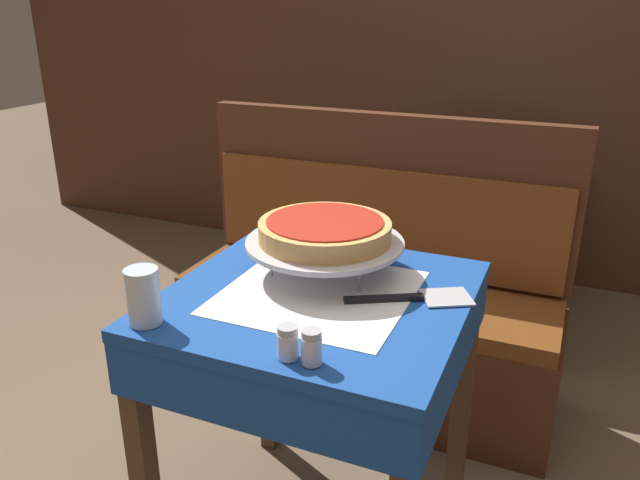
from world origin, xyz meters
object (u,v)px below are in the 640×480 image
(pizza_pan_stand, at_px, (325,244))
(condiment_caddy, at_px, (489,147))
(dining_table_front, at_px, (318,332))
(salt_shaker, at_px, (288,342))
(napkin_holder, at_px, (335,229))
(deep_dish_pizza, at_px, (325,230))
(booth_bench, at_px, (367,315))
(dining_table_rear, at_px, (474,180))
(pizza_server, at_px, (414,298))
(water_glass_near, at_px, (143,296))
(pepper_shaker, at_px, (312,347))

(pizza_pan_stand, bearing_deg, condiment_caddy, 83.08)
(dining_table_front, relative_size, salt_shaker, 11.46)
(napkin_holder, bearing_deg, dining_table_front, -75.24)
(dining_table_front, xyz_separation_m, deep_dish_pizza, (-0.03, 0.11, 0.23))
(booth_bench, distance_m, napkin_holder, 0.68)
(dining_table_front, distance_m, dining_table_rear, 1.55)
(napkin_holder, bearing_deg, pizza_server, -40.12)
(deep_dish_pizza, distance_m, condiment_caddy, 1.47)
(water_glass_near, bearing_deg, pepper_shaker, -0.96)
(pizza_pan_stand, relative_size, pizza_server, 1.38)
(napkin_holder, bearing_deg, water_glass_near, -108.85)
(pizza_server, bearing_deg, condiment_caddy, 92.71)
(dining_table_rear, height_order, pizza_server, pizza_server)
(booth_bench, relative_size, condiment_caddy, 8.82)
(dining_table_front, bearing_deg, pizza_server, 12.77)
(pepper_shaker, bearing_deg, dining_table_rear, 90.48)
(dining_table_front, bearing_deg, booth_bench, 99.45)
(water_glass_near, xyz_separation_m, salt_shaker, (0.34, -0.01, -0.03))
(salt_shaker, distance_m, pepper_shaker, 0.05)
(booth_bench, bearing_deg, dining_table_front, -80.55)
(salt_shaker, bearing_deg, dining_table_rear, 88.92)
(pizza_pan_stand, relative_size, deep_dish_pizza, 1.20)
(salt_shaker, xyz_separation_m, condiment_caddy, (0.09, 1.86, 0.01))
(pizza_server, distance_m, condiment_caddy, 1.52)
(pizza_pan_stand, distance_m, deep_dish_pizza, 0.04)
(deep_dish_pizza, distance_m, napkin_holder, 0.21)
(pepper_shaker, bearing_deg, deep_dish_pizza, 109.42)
(dining_table_front, xyz_separation_m, pizza_server, (0.22, 0.05, 0.11))
(dining_table_front, height_order, condiment_caddy, condiment_caddy)
(dining_table_rear, bearing_deg, booth_bench, -105.73)
(dining_table_rear, height_order, booth_bench, booth_bench)
(booth_bench, distance_m, pepper_shaker, 1.18)
(pizza_pan_stand, height_order, water_glass_near, water_glass_near)
(pizza_server, bearing_deg, dining_table_rear, 94.73)
(pepper_shaker, relative_size, condiment_caddy, 0.45)
(condiment_caddy, bearing_deg, pepper_shaker, -91.14)
(pizza_pan_stand, relative_size, condiment_caddy, 2.52)
(dining_table_rear, bearing_deg, pizza_server, -85.27)
(condiment_caddy, bearing_deg, pizza_server, -87.29)
(napkin_holder, bearing_deg, condiment_caddy, 79.74)
(deep_dish_pizza, bearing_deg, pepper_shaker, -70.58)
(dining_table_rear, distance_m, napkin_holder, 1.27)
(dining_table_rear, xyz_separation_m, pizza_pan_stand, (-0.12, -1.44, 0.19))
(dining_table_rear, xyz_separation_m, condiment_caddy, (0.05, 0.02, 0.15))
(dining_table_front, relative_size, condiment_caddy, 4.95)
(deep_dish_pizza, relative_size, water_glass_near, 2.65)
(pizza_pan_stand, distance_m, pepper_shaker, 0.42)
(pepper_shaker, height_order, condiment_caddy, condiment_caddy)
(booth_bench, bearing_deg, pizza_pan_stand, -81.46)
(dining_table_front, xyz_separation_m, water_glass_near, (-0.28, -0.28, 0.17))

